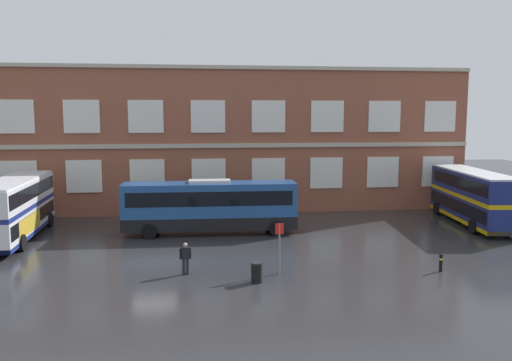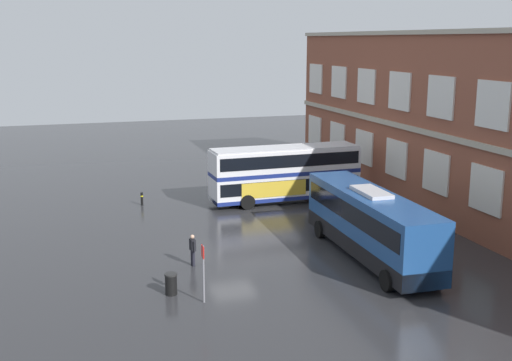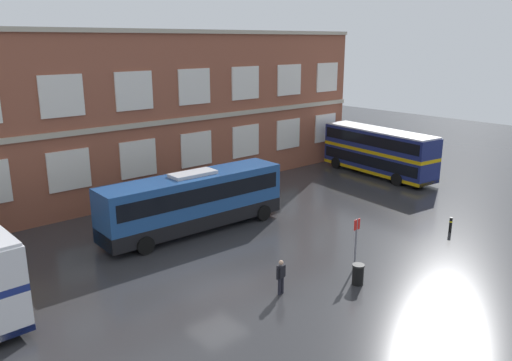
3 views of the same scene
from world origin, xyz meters
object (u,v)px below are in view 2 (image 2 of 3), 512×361
(touring_coach, at_px, (370,224))
(double_decker_near, at_px, (285,173))
(station_litter_bin, at_px, (171,284))
(bus_stand_flag, at_px, (203,268))
(safety_bollard_west, at_px, (142,199))
(waiting_passenger, at_px, (193,249))

(touring_coach, bearing_deg, double_decker_near, -179.29)
(station_litter_bin, bearing_deg, double_decker_near, 143.25)
(bus_stand_flag, distance_m, safety_bollard_west, 18.25)
(double_decker_near, relative_size, safety_bollard_west, 11.63)
(double_decker_near, bearing_deg, waiting_passenger, -39.40)
(waiting_passenger, relative_size, bus_stand_flag, 0.63)
(touring_coach, distance_m, waiting_passenger, 9.65)
(safety_bollard_west, bearing_deg, bus_stand_flag, 1.24)
(double_decker_near, xyz_separation_m, waiting_passenger, (11.32, -9.30, -1.22))
(double_decker_near, relative_size, touring_coach, 0.92)
(station_litter_bin, height_order, safety_bollard_west, station_litter_bin)
(double_decker_near, height_order, safety_bollard_west, double_decker_near)
(double_decker_near, xyz_separation_m, station_litter_bin, (14.83, -11.08, -1.63))
(double_decker_near, distance_m, bus_stand_flag, 18.95)
(bus_stand_flag, bearing_deg, touring_coach, 107.88)
(waiting_passenger, height_order, bus_stand_flag, bus_stand_flag)
(touring_coach, bearing_deg, station_litter_bin, -80.59)
(waiting_passenger, xyz_separation_m, bus_stand_flag, (4.87, -0.52, 0.70))
(double_decker_near, bearing_deg, station_litter_bin, -36.75)
(safety_bollard_west, bearing_deg, touring_coach, 34.70)
(safety_bollard_west, bearing_deg, waiting_passenger, 3.94)
(double_decker_near, distance_m, waiting_passenger, 14.70)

